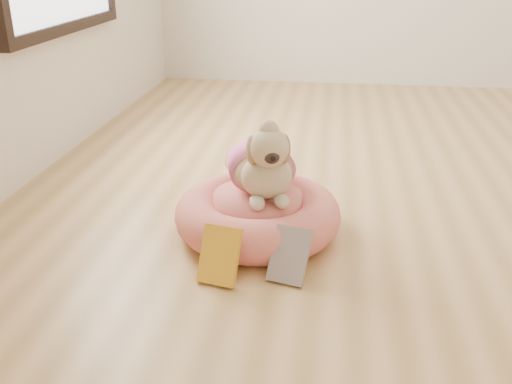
# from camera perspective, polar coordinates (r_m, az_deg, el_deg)

# --- Properties ---
(floor) EXTENTS (4.50, 4.50, 0.00)m
(floor) POSITION_cam_1_polar(r_m,az_deg,el_deg) (2.91, 17.58, 0.49)
(floor) COLOR #B08549
(floor) RESTS_ON ground
(pet_bed) EXTENTS (0.67, 0.67, 0.17)m
(pet_bed) POSITION_cam_1_polar(r_m,az_deg,el_deg) (2.30, 0.17, -2.25)
(pet_bed) COLOR #EE5D61
(pet_bed) RESTS_ON floor
(dog) EXTENTS (0.44, 0.54, 0.34)m
(dog) POSITION_cam_1_polar(r_m,az_deg,el_deg) (2.22, 0.67, 4.06)
(dog) COLOR brown
(dog) RESTS_ON pet_bed
(book_yellow) EXTENTS (0.16, 0.14, 0.19)m
(book_yellow) POSITION_cam_1_polar(r_m,az_deg,el_deg) (1.98, -3.66, -6.33)
(book_yellow) COLOR yellow
(book_yellow) RESTS_ON floor
(book_white) EXTENTS (0.16, 0.16, 0.17)m
(book_white) POSITION_cam_1_polar(r_m,az_deg,el_deg) (2.00, 3.38, -6.34)
(book_white) COLOR white
(book_white) RESTS_ON floor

